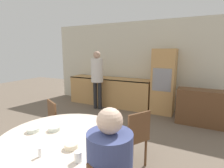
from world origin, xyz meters
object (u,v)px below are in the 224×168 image
(oven_unit, at_px, (164,82))
(bowl_far, at_px, (71,146))
(bowl_near, at_px, (54,129))
(bowl_centre, at_px, (33,130))
(sideboard, at_px, (202,107))
(chair_far_left, at_px, (47,124))
(person_standing, at_px, (97,74))
(cup, at_px, (78,156))
(dining_table, at_px, (64,149))
(chair_far_right, at_px, (135,136))

(oven_unit, relative_size, bowl_far, 13.03)
(bowl_near, height_order, bowl_centre, same)
(oven_unit, height_order, bowl_centre, oven_unit)
(oven_unit, relative_size, sideboard, 1.56)
(chair_far_left, distance_m, bowl_near, 0.85)
(person_standing, relative_size, bowl_centre, 11.87)
(person_standing, bearing_deg, cup, -61.42)
(dining_table, distance_m, bowl_centre, 0.46)
(oven_unit, distance_m, bowl_centre, 3.64)
(sideboard, relative_size, person_standing, 0.66)
(oven_unit, height_order, person_standing, oven_unit)
(sideboard, xyz_separation_m, bowl_far, (-1.26, -3.16, 0.33))
(chair_far_right, xyz_separation_m, bowl_far, (-0.35, -0.98, 0.25))
(oven_unit, height_order, cup, oven_unit)
(sideboard, relative_size, dining_table, 0.77)
(chair_far_left, distance_m, cup, 1.59)
(bowl_near, bearing_deg, dining_table, -14.40)
(cup, distance_m, bowl_far, 0.24)
(bowl_near, bearing_deg, sideboard, 59.57)
(chair_far_left, bearing_deg, bowl_far, -5.51)
(sideboard, distance_m, chair_far_left, 3.41)
(chair_far_right, distance_m, bowl_near, 1.13)
(chair_far_left, bearing_deg, chair_far_right, 37.15)
(person_standing, xyz_separation_m, bowl_centre, (0.88, -2.99, -0.31))
(oven_unit, relative_size, chair_far_right, 2.02)
(dining_table, bearing_deg, bowl_far, -34.10)
(chair_far_left, distance_m, person_standing, 2.47)
(dining_table, relative_size, chair_far_left, 1.68)
(oven_unit, relative_size, person_standing, 1.04)
(oven_unit, distance_m, person_standing, 1.90)
(oven_unit, distance_m, cup, 3.74)
(person_standing, bearing_deg, dining_table, -65.97)
(cup, distance_m, bowl_centre, 0.90)
(oven_unit, bearing_deg, bowl_centre, -104.94)
(bowl_centre, xyz_separation_m, bowl_far, (0.67, -0.09, 0.00))
(cup, xyz_separation_m, bowl_centre, (-0.87, 0.23, -0.02))
(oven_unit, distance_m, bowl_far, 3.61)
(chair_far_right, bearing_deg, bowl_far, 12.80)
(oven_unit, bearing_deg, chair_far_right, -88.18)
(chair_far_left, xyz_separation_m, chair_far_right, (1.47, 0.27, 0.00))
(chair_far_right, xyz_separation_m, person_standing, (-1.90, 2.10, 0.56))
(chair_far_left, bearing_deg, cup, -6.03)
(dining_table, distance_m, person_standing, 3.21)
(bowl_near, bearing_deg, bowl_centre, -145.28)
(oven_unit, height_order, chair_far_left, oven_unit)
(chair_far_right, height_order, person_standing, person_standing)
(chair_far_left, xyz_separation_m, bowl_near, (0.65, -0.48, 0.25))
(chair_far_left, bearing_deg, bowl_centre, -27.32)
(sideboard, distance_m, cup, 3.49)
(sideboard, xyz_separation_m, dining_table, (-1.52, -2.98, 0.13))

